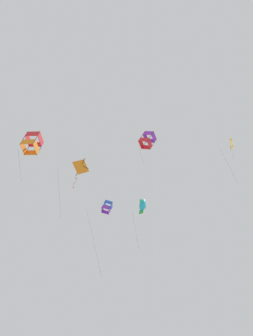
% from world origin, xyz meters
% --- Properties ---
extents(kite_box_highest, '(2.69, 2.75, 8.40)m').
position_xyz_m(kite_box_highest, '(-6.26, 9.32, 27.01)').
color(kite_box_highest, blue).
extents(kite_diamond_near_left, '(1.50, 1.70, 5.62)m').
position_xyz_m(kite_diamond_near_left, '(8.66, 9.09, 29.48)').
color(kite_diamond_near_left, yellow).
extents(kite_box_far_centre, '(2.31, 1.59, 5.05)m').
position_xyz_m(kite_box_far_centre, '(-0.59, 8.90, 35.84)').
color(kite_box_far_centre, purple).
extents(kite_fish_upper_right, '(1.42, 1.39, 5.91)m').
position_xyz_m(kite_fish_upper_right, '(-1.97, 9.50, 25.70)').
color(kite_fish_upper_right, '#1EB2C6').
extents(kite_box_low_drifter, '(1.76, 1.61, 4.90)m').
position_xyz_m(kite_box_low_drifter, '(-6.42, -3.16, 24.15)').
color(kite_box_low_drifter, red).
extents(kite_diamond_mid_left, '(3.09, 3.07, 6.88)m').
position_xyz_m(kite_diamond_mid_left, '(-7.27, 4.84, 29.88)').
color(kite_diamond_mid_left, orange).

